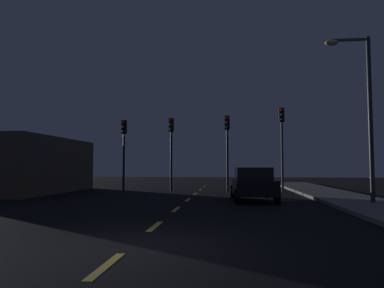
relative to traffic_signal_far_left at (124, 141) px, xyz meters
The scene contains 16 objects.
ground_plane 10.75m from the traffic_signal_far_left, 61.15° to the right, with size 80.00×80.00×0.00m, color black.
sidewalk_curb_right 15.67m from the traffic_signal_far_left, 35.78° to the right, with size 3.00×40.00×0.15m, color gray.
lane_stripe_nearest 18.16m from the traffic_signal_far_left, 73.95° to the right, with size 0.16×1.60×0.01m, color #EACC4C.
lane_stripe_second 14.62m from the traffic_signal_far_left, 69.72° to the right, with size 0.16×1.60×0.01m, color #EACC4C.
lane_stripe_third 11.26m from the traffic_signal_far_left, 62.69° to the right, with size 0.16×1.60×0.01m, color #EACC4C.
lane_stripe_fourth 8.27m from the traffic_signal_far_left, 49.41° to the right, with size 0.16×1.60×0.01m, color #EACC4C.
lane_stripe_fifth 6.25m from the traffic_signal_far_left, 21.69° to the right, with size 0.16×1.60×0.01m, color #EACC4C.
lane_stripe_sixth 6.21m from the traffic_signal_far_left, 20.38° to the left, with size 0.16×1.60×0.01m, color #EACC4C.
lane_stripe_seventh 8.18m from the traffic_signal_far_left, 48.76° to the left, with size 0.16×1.60×0.01m, color #EACC4C.
traffic_signal_far_left is the anchor object (origin of this frame).
traffic_signal_center_left 3.18m from the traffic_signal_far_left, ahead, with size 0.32×0.38×4.76m.
traffic_signal_center_right 6.83m from the traffic_signal_far_left, ahead, with size 0.32×0.38×4.88m.
traffic_signal_far_right 10.28m from the traffic_signal_far_left, ahead, with size 0.32×0.38×5.32m.
car_stopped_ahead 10.28m from the traffic_signal_far_left, 36.35° to the right, with size 2.11×4.07×1.56m.
street_lamp_right 14.64m from the traffic_signal_far_left, 31.48° to the right, with size 1.85×0.36×7.02m.
storefront_left 6.33m from the traffic_signal_far_left, 160.75° to the right, with size 5.44×9.01×3.35m, color brown.
Camera 1 is at (1.98, -6.85, 1.60)m, focal length 33.18 mm.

